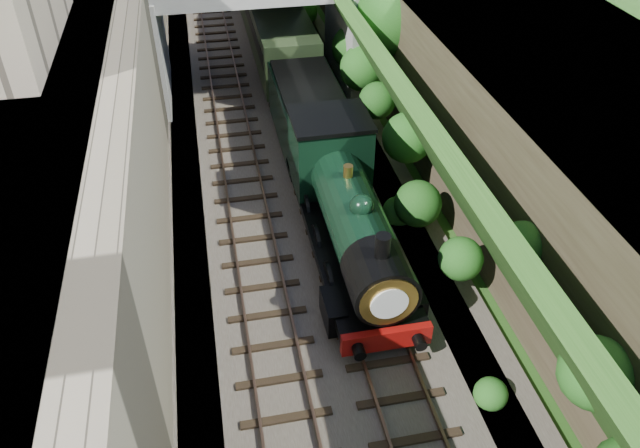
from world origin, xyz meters
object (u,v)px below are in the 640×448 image
Objects in this scene: tree at (397,18)px; locomotive at (348,213)px; tender at (309,119)px; road_bridge at (278,11)px.

tree is 0.65× the size of locomotive.
road_bridge is at bearing 92.15° from tender.
road_bridge is 1.56× the size of locomotive.
tree is at bearing 65.83° from locomotive.
locomotive is at bearing -114.17° from tree.
road_bridge is 6.21m from tree.
tree is 6.42m from tender.
road_bridge is 2.67× the size of tender.
tree is (4.97, -3.68, 0.57)m from road_bridge.
tender is (0.26, -6.82, -2.46)m from road_bridge.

